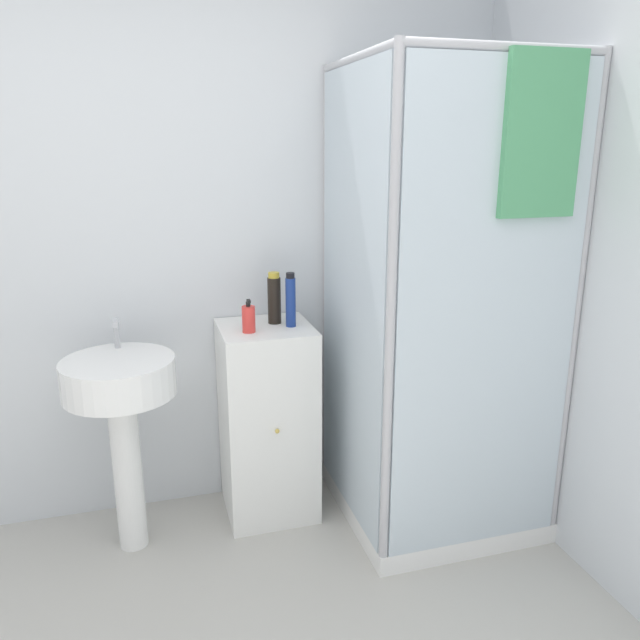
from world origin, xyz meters
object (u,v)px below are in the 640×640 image
sink (121,401)px  soap_dispenser (249,319)px  shampoo_bottle_tall_black (274,299)px  shampoo_bottle_blue (291,300)px

sink → soap_dispenser: 0.62m
sink → shampoo_bottle_tall_black: bearing=12.8°
sink → shampoo_bottle_blue: 0.82m
sink → soap_dispenser: size_ratio=6.77×
shampoo_bottle_blue → soap_dispenser: bearing=-169.9°
shampoo_bottle_tall_black → shampoo_bottle_blue: shampoo_bottle_blue is taller
soap_dispenser → shampoo_bottle_blue: shampoo_bottle_blue is taller
sink → shampoo_bottle_blue: shampoo_bottle_blue is taller
sink → shampoo_bottle_tall_black: 0.78m
shampoo_bottle_blue → sink: bearing=-173.6°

